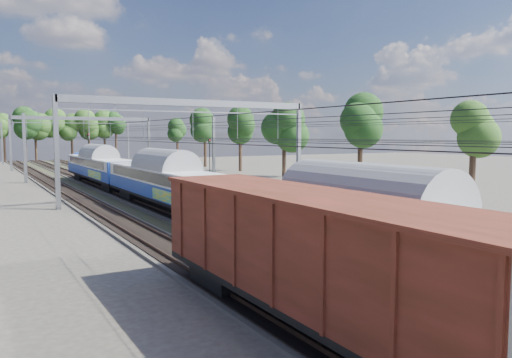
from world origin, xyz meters
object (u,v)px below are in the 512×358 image
worker (106,167)px  signal_near (89,148)px  signal_far (210,152)px  emu_train (167,176)px  freight_boxcar (318,255)px

worker → signal_near: (-1.91, 2.76, 2.97)m
worker → signal_far: 16.71m
emu_train → worker: (5.25, 41.51, -1.83)m
emu_train → worker: emu_train is taller
signal_near → signal_far: (14.29, -13.73, -0.55)m
freight_boxcar → signal_near: signal_near is taller
emu_train → freight_boxcar: 25.16m
worker → signal_far: bearing=-152.7°
signal_near → worker: bearing=-30.8°
freight_boxcar → worker: size_ratio=8.62×
worker → freight_boxcar: bearing=150.5°
freight_boxcar → signal_far: (22.13, 55.29, 0.88)m
freight_boxcar → signal_near: bearing=83.5°
freight_boxcar → worker: 66.99m
emu_train → signal_far: bearing=60.0°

